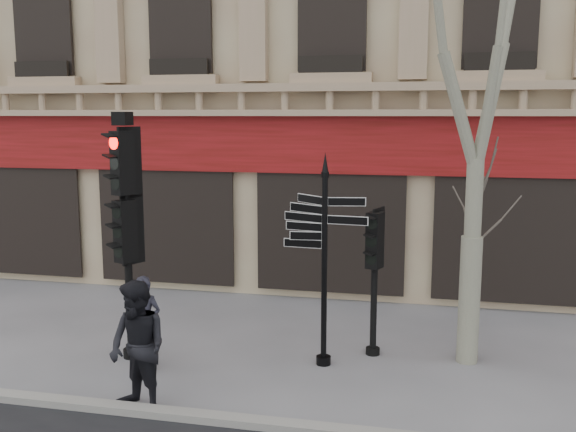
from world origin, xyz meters
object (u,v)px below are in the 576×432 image
object	(u,v)px
plane_tree	(483,3)
pedestrian_b	(138,348)
traffic_signal_main	(126,206)
pedestrian_a	(144,324)
traffic_signal_secondary	(375,256)
fingerpost	(325,224)

from	to	relation	value
plane_tree	pedestrian_b	xyz separation A→B (m)	(-4.74, -2.99, -5.06)
traffic_signal_main	pedestrian_a	distance (m)	2.03
traffic_signal_main	traffic_signal_secondary	world-z (taller)	traffic_signal_main
plane_tree	pedestrian_b	size ratio (longest dim) A/B	4.44
fingerpost	plane_tree	xyz separation A→B (m)	(2.42, 0.66, 3.57)
pedestrian_b	plane_tree	bearing A→B (deg)	58.01
plane_tree	pedestrian_a	size ratio (longest dim) A/B	5.33
traffic_signal_main	plane_tree	xyz separation A→B (m)	(5.80, 1.08, 3.30)
traffic_signal_main	pedestrian_b	distance (m)	2.81
plane_tree	fingerpost	bearing A→B (deg)	-164.73
fingerpost	traffic_signal_main	xyz separation A→B (m)	(-3.38, -0.42, 0.27)
traffic_signal_secondary	pedestrian_a	world-z (taller)	traffic_signal_secondary
fingerpost	traffic_signal_main	world-z (taller)	traffic_signal_main
traffic_signal_secondary	plane_tree	size ratio (longest dim) A/B	0.30
traffic_signal_secondary	pedestrian_a	distance (m)	4.12
traffic_signal_secondary	pedestrian_a	bearing A→B (deg)	-138.69
traffic_signal_main	plane_tree	distance (m)	6.76
plane_tree	pedestrian_a	world-z (taller)	plane_tree
fingerpost	traffic_signal_secondary	world-z (taller)	fingerpost
pedestrian_a	pedestrian_b	distance (m)	1.55
traffic_signal_secondary	plane_tree	world-z (taller)	plane_tree
fingerpost	pedestrian_a	world-z (taller)	fingerpost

